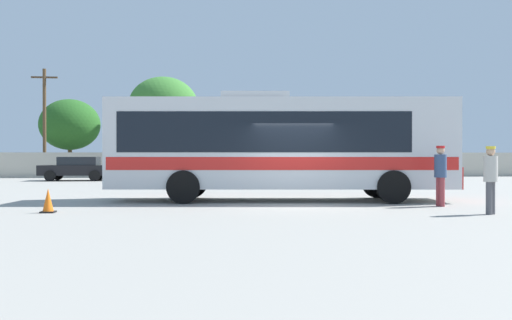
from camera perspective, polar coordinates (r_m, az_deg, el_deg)
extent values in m
plane|color=gray|center=(27.57, 0.68, -2.66)|extent=(300.00, 300.00, 0.00)
cube|color=#B2AD9E|center=(39.65, -1.00, -0.48)|extent=(80.00, 0.30, 1.70)
cube|color=silver|center=(19.07, 2.44, 1.61)|extent=(11.34, 3.51, 2.89)
cube|color=black|center=(19.07, 0.77, 2.65)|extent=(9.34, 3.36, 1.27)
cube|color=red|center=(19.07, 2.44, -0.30)|extent=(11.12, 3.51, 0.40)
cube|color=#19212D|center=(20.10, 18.61, 3.01)|extent=(0.24, 2.29, 1.50)
cube|color=red|center=(20.10, 18.61, -1.60)|extent=(0.28, 2.49, 0.69)
cube|color=#B2B2B2|center=(19.15, -0.07, 6.30)|extent=(2.31, 1.59, 0.24)
cylinder|color=black|center=(20.73, 11.91, -2.26)|extent=(1.06, 0.39, 1.04)
cylinder|color=black|center=(18.35, 13.47, -2.62)|extent=(1.06, 0.39, 1.04)
cylinder|color=black|center=(20.43, -6.33, -2.30)|extent=(1.06, 0.39, 1.04)
cylinder|color=black|center=(18.00, -7.22, -2.67)|extent=(1.06, 0.39, 1.04)
cylinder|color=#99383D|center=(17.85, 17.68, -3.02)|extent=(0.16, 0.16, 0.85)
cylinder|color=#99383D|center=(17.72, 17.97, -3.04)|extent=(0.16, 0.16, 0.85)
cylinder|color=#33476B|center=(17.75, 17.83, -0.56)|extent=(0.42, 0.42, 0.68)
sphere|color=tan|center=(17.75, 17.83, 0.90)|extent=(0.23, 0.23, 0.23)
cylinder|color=red|center=(17.75, 17.83, 1.24)|extent=(0.24, 0.24, 0.07)
cylinder|color=#4C4C51|center=(15.88, 22.36, -3.50)|extent=(0.16, 0.16, 0.83)
cylinder|color=#4C4C51|center=(15.74, 22.11, -3.54)|extent=(0.16, 0.16, 0.83)
cylinder|color=#B7B2A8|center=(15.77, 22.25, -0.82)|extent=(0.48, 0.48, 0.66)
sphere|color=tan|center=(15.77, 22.25, 0.79)|extent=(0.23, 0.23, 0.23)
cylinder|color=yellow|center=(15.77, 22.25, 1.16)|extent=(0.24, 0.24, 0.07)
cube|color=black|center=(35.79, -17.45, -0.97)|extent=(4.07, 1.83, 0.60)
cube|color=black|center=(35.74, -17.13, -0.10)|extent=(2.24, 1.67, 0.49)
cylinder|color=black|center=(35.23, -19.76, -1.48)|extent=(0.64, 0.22, 0.64)
cylinder|color=black|center=(36.94, -19.07, -1.39)|extent=(0.64, 0.22, 0.64)
cylinder|color=black|center=(34.69, -15.72, -1.50)|extent=(0.64, 0.22, 0.64)
cylinder|color=black|center=(36.42, -15.22, -1.41)|extent=(0.64, 0.22, 0.64)
cube|color=silver|center=(35.36, -8.08, -0.91)|extent=(4.07, 1.82, 0.67)
cube|color=black|center=(35.34, -7.75, 0.09)|extent=(2.24, 1.67, 0.55)
cylinder|color=black|center=(34.59, -10.25, -1.50)|extent=(0.64, 0.22, 0.64)
cylinder|color=black|center=(36.35, -9.97, -1.40)|extent=(0.64, 0.22, 0.64)
cylinder|color=black|center=(34.43, -6.08, -1.50)|extent=(0.64, 0.22, 0.64)
cylinder|color=black|center=(36.19, -6.00, -1.41)|extent=(0.64, 0.22, 0.64)
cylinder|color=#4C3823|center=(43.02, -20.24, 3.48)|extent=(0.24, 0.24, 7.58)
cube|color=#473321|center=(43.30, -20.25, 7.70)|extent=(1.80, 0.18, 0.12)
cylinder|color=brown|center=(47.16, -17.97, 0.00)|extent=(0.32, 0.32, 2.27)
ellipsoid|color=#23561E|center=(47.22, -17.98, 3.36)|extent=(4.66, 4.66, 3.96)
cylinder|color=brown|center=(46.27, -9.17, 0.76)|extent=(0.32, 0.32, 3.48)
ellipsoid|color=#38752D|center=(46.43, -9.17, 5.29)|extent=(5.50, 5.50, 4.67)
cube|color=black|center=(16.06, -19.92, -4.87)|extent=(0.36, 0.36, 0.04)
cone|color=orange|center=(16.03, -19.93, -3.73)|extent=(0.28, 0.28, 0.60)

